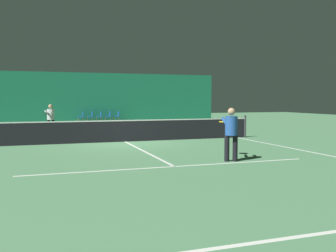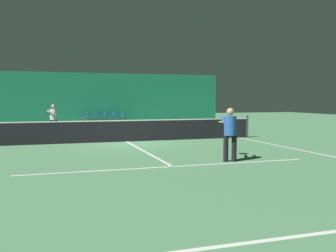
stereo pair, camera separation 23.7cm
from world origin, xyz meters
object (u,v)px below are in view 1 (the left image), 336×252
at_px(courtside_chair_4, 117,116).
at_px(player_near, 231,130).
at_px(courtside_chair_2, 100,116).
at_px(tennis_net, 125,130).
at_px(player_far, 50,117).
at_px(courtside_chair_1, 91,116).
at_px(courtside_chair_0, 81,116).
at_px(courtside_chair_3, 108,116).

bearing_deg(courtside_chair_4, player_near, -1.80).
relative_size(player_near, courtside_chair_2, 1.90).
bearing_deg(player_near, tennis_net, 31.90).
height_order(tennis_net, courtside_chair_4, tennis_net).
bearing_deg(player_far, courtside_chair_1, 176.97).
xyz_separation_m(courtside_chair_0, courtside_chair_1, (0.73, 0.00, 0.00)).
xyz_separation_m(courtside_chair_2, courtside_chair_3, (0.73, 0.00, 0.00)).
xyz_separation_m(player_near, courtside_chair_1, (-1.53, 21.13, -0.44)).
bearing_deg(courtside_chair_0, player_near, 6.11).
relative_size(courtside_chair_1, courtside_chair_2, 1.00).
distance_m(player_far, courtside_chair_3, 11.67).
bearing_deg(player_far, courtside_chair_0, -179.37).
bearing_deg(player_far, courtside_chair_2, 173.46).
xyz_separation_m(player_far, courtside_chair_4, (5.57, 10.62, -0.44)).
distance_m(tennis_net, courtside_chair_0, 15.07).
relative_size(player_far, courtside_chair_1, 1.89).
relative_size(courtside_chair_0, courtside_chair_2, 1.00).
xyz_separation_m(tennis_net, player_far, (-2.99, 4.45, 0.42)).
relative_size(player_near, courtside_chair_0, 1.90).
bearing_deg(courtside_chair_3, player_near, 0.18).
xyz_separation_m(courtside_chair_0, courtside_chair_4, (2.93, 0.00, 0.00)).
distance_m(player_far, courtside_chair_1, 11.15).
distance_m(courtside_chair_1, courtside_chair_4, 2.20).
bearing_deg(player_near, courtside_chair_4, 12.62).
bearing_deg(courtside_chair_4, player_far, -27.68).
height_order(tennis_net, player_far, player_far).
distance_m(player_far, courtside_chair_4, 12.00).
relative_size(courtside_chair_3, courtside_chair_4, 1.00).
height_order(courtside_chair_0, courtside_chair_2, same).
relative_size(courtside_chair_0, courtside_chair_3, 1.00).
distance_m(courtside_chair_2, courtside_chair_3, 0.73).
height_order(player_near, courtside_chair_1, player_near).
distance_m(player_near, courtside_chair_2, 21.15).
bearing_deg(courtside_chair_2, player_near, 2.17).
bearing_deg(courtside_chair_1, player_far, -17.62).
distance_m(tennis_net, player_far, 5.38).
relative_size(courtside_chair_2, courtside_chair_4, 1.00).
relative_size(tennis_net, player_far, 7.56).
height_order(player_far, courtside_chair_4, player_far).
bearing_deg(tennis_net, player_far, 123.92).
relative_size(player_near, courtside_chair_4, 1.90).
height_order(player_far, courtside_chair_1, player_far).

